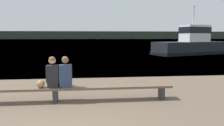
# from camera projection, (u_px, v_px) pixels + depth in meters

# --- Properties ---
(water_surface) EXTENTS (240.00, 240.00, 0.00)m
(water_surface) POSITION_uv_depth(u_px,v_px,m) (91.00, 40.00, 128.27)
(water_surface) COLOR teal
(water_surface) RESTS_ON ground
(far_shoreline) EXTENTS (600.00, 12.00, 6.07)m
(far_shoreline) POSITION_uv_depth(u_px,v_px,m) (91.00, 35.00, 162.54)
(far_shoreline) COLOR #2D3D2D
(far_shoreline) RESTS_ON ground
(bench_main) EXTENTS (7.55, 0.41, 0.47)m
(bench_main) POSITION_uv_depth(u_px,v_px,m) (55.00, 90.00, 6.32)
(bench_main) COLOR brown
(bench_main) RESTS_ON ground
(person_left) EXTENTS (0.38, 0.41, 0.99)m
(person_left) POSITION_uv_depth(u_px,v_px,m) (53.00, 74.00, 6.25)
(person_left) COLOR black
(person_left) RESTS_ON bench_main
(person_right) EXTENTS (0.38, 0.41, 0.99)m
(person_right) POSITION_uv_depth(u_px,v_px,m) (66.00, 74.00, 6.29)
(person_right) COLOR navy
(person_right) RESTS_ON bench_main
(shopping_bag) EXTENTS (0.25, 0.23, 0.25)m
(shopping_bag) POSITION_uv_depth(u_px,v_px,m) (41.00, 84.00, 6.23)
(shopping_bag) COLOR #9E754C
(shopping_bag) RESTS_ON bench_main
(tugboat_red) EXTENTS (9.89, 5.79, 5.57)m
(tugboat_red) POSITION_uv_depth(u_px,v_px,m) (192.00, 45.00, 23.30)
(tugboat_red) COLOR black
(tugboat_red) RESTS_ON water_surface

